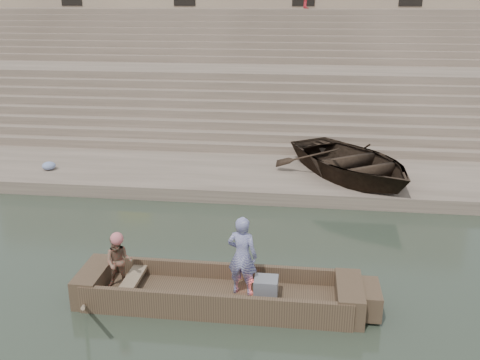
% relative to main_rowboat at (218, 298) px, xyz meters
% --- Properties ---
extents(ground, '(120.00, 120.00, 0.00)m').
position_rel_main_rowboat_xyz_m(ground, '(-3.78, -0.69, -0.11)').
color(ground, '#262F23').
rests_on(ground, ground).
extents(lower_landing, '(32.00, 4.00, 0.40)m').
position_rel_main_rowboat_xyz_m(lower_landing, '(-3.78, 7.31, 0.09)').
color(lower_landing, gray).
rests_on(lower_landing, ground).
extents(mid_landing, '(32.00, 3.00, 2.80)m').
position_rel_main_rowboat_xyz_m(mid_landing, '(-3.78, 14.81, 1.29)').
color(mid_landing, gray).
rests_on(mid_landing, ground).
extents(upper_landing, '(32.00, 3.00, 5.20)m').
position_rel_main_rowboat_xyz_m(upper_landing, '(-3.78, 21.81, 2.49)').
color(upper_landing, gray).
rests_on(upper_landing, ground).
extents(ghat_steps, '(32.00, 11.00, 5.20)m').
position_rel_main_rowboat_xyz_m(ghat_steps, '(-3.78, 16.50, 1.69)').
color(ghat_steps, gray).
rests_on(ghat_steps, ground).
extents(building_wall, '(32.00, 5.07, 11.20)m').
position_rel_main_rowboat_xyz_m(building_wall, '(-3.78, 25.81, 5.49)').
color(building_wall, tan).
rests_on(building_wall, ground).
extents(main_rowboat, '(5.00, 1.30, 0.22)m').
position_rel_main_rowboat_xyz_m(main_rowboat, '(0.00, 0.00, 0.00)').
color(main_rowboat, brown).
rests_on(main_rowboat, ground).
extents(rowboat_trim, '(6.04, 2.63, 1.81)m').
position_rel_main_rowboat_xyz_m(rowboat_trim, '(0.21, -0.01, 0.20)').
color(rowboat_trim, brown).
rests_on(rowboat_trim, ground).
extents(standing_man, '(0.66, 0.50, 1.63)m').
position_rel_main_rowboat_xyz_m(standing_man, '(0.47, 0.08, 0.93)').
color(standing_man, navy).
rests_on(standing_man, main_rowboat).
extents(rowing_man, '(0.61, 0.51, 1.14)m').
position_rel_main_rowboat_xyz_m(rowing_man, '(-2.00, 0.00, 0.68)').
color(rowing_man, '#216546').
rests_on(rowing_man, main_rowboat).
extents(television, '(0.46, 0.42, 0.40)m').
position_rel_main_rowboat_xyz_m(television, '(0.94, 0.00, 0.31)').
color(television, slate).
rests_on(television, main_rowboat).
extents(beached_rowboat, '(5.78, 6.18, 1.04)m').
position_rel_main_rowboat_xyz_m(beached_rowboat, '(3.07, 7.07, 0.81)').
color(beached_rowboat, '#2D2116').
rests_on(beached_rowboat, lower_landing).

